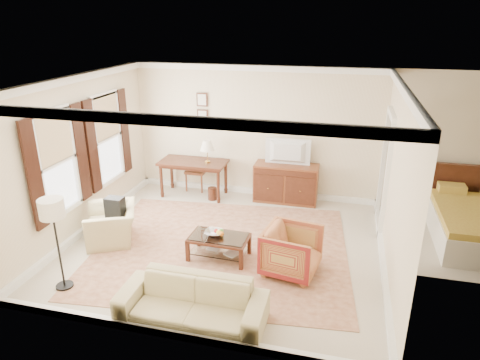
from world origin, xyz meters
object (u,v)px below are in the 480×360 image
at_px(sideboard, 286,183).
at_px(tv, 287,144).
at_px(coffee_table, 219,241).
at_px(sofa, 192,296).
at_px(writing_desk, 193,166).
at_px(club_armchair, 111,219).
at_px(striped_armchair, 292,249).

xyz_separation_m(sideboard, tv, (0.00, -0.02, 0.89)).
relative_size(coffee_table, sofa, 0.51).
distance_m(writing_desk, club_armchair, 2.49).
bearing_deg(sofa, club_armchair, 141.38).
bearing_deg(striped_armchair, sofa, 152.61).
bearing_deg(club_armchair, tv, 105.36).
height_order(coffee_table, striped_armchair, striped_armchair).
relative_size(writing_desk, sideboard, 1.08).
xyz_separation_m(tv, sofa, (-0.62, -4.27, -0.92)).
bearing_deg(striped_armchair, club_armchair, 95.19).
xyz_separation_m(sideboard, club_armchair, (-2.80, -2.54, 0.00)).
bearing_deg(club_armchair, coffee_table, 59.90).
xyz_separation_m(tv, coffee_table, (-0.73, -2.65, -1.00)).
height_order(club_armchair, sofa, club_armchair).
relative_size(sideboard, club_armchair, 1.41).
bearing_deg(writing_desk, coffee_table, -61.62).
xyz_separation_m(coffee_table, club_armchair, (-2.07, 0.12, 0.11)).
bearing_deg(writing_desk, sofa, -70.45).
xyz_separation_m(tv, striped_armchair, (0.51, -2.79, -0.89)).
bearing_deg(sofa, coffee_table, 94.14).
xyz_separation_m(writing_desk, tv, (2.08, 0.16, 0.60)).
height_order(sideboard, sofa, sideboard).
height_order(sideboard, club_armchair, club_armchair).
distance_m(writing_desk, tv, 2.17).
relative_size(writing_desk, tv, 1.61).
distance_m(coffee_table, striped_armchair, 1.25).
height_order(sideboard, tv, tv).
bearing_deg(coffee_table, sideboard, 74.66).
relative_size(tv, sofa, 0.47).
bearing_deg(club_armchair, striped_armchair, 58.78).
bearing_deg(sofa, sideboard, 81.89).
bearing_deg(sofa, tv, 81.85).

